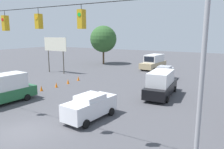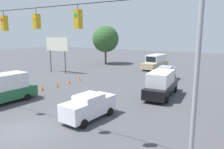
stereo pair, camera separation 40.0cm
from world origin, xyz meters
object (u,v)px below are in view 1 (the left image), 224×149
(traffic_cone_nearest, at_px, (3,99))
(overhead_signal_span, at_px, (24,50))
(traffic_cone_third, at_px, (41,88))
(traffic_cone_fourth, at_px, (56,85))
(box_truck_black_oncoming_far, at_px, (161,84))
(traffic_cone_second, at_px, (26,93))
(tree_horizon_left, at_px, (103,39))
(sedan_white_crossing_near, at_px, (90,106))
(traffic_cone_fifth, at_px, (68,81))
(traffic_cone_farthest, at_px, (78,78))
(box_truck_tan_withflow_deep, at_px, (154,62))
(sedan_silver_oncoming_deep, at_px, (164,73))
(roadside_billboard, at_px, (55,47))

(traffic_cone_nearest, bearing_deg, overhead_signal_span, 158.54)
(traffic_cone_third, xyz_separation_m, traffic_cone_fourth, (-0.26, -2.11, 0.00))
(box_truck_black_oncoming_far, height_order, traffic_cone_second, box_truck_black_oncoming_far)
(tree_horizon_left, bearing_deg, traffic_cone_fourth, 106.99)
(sedan_white_crossing_near, distance_m, traffic_cone_fifth, 12.52)
(traffic_cone_third, distance_m, traffic_cone_farthest, 6.51)
(overhead_signal_span, distance_m, box_truck_tan_withflow_deep, 29.24)
(traffic_cone_second, bearing_deg, sedan_white_crossing_near, 170.29)
(traffic_cone_third, height_order, traffic_cone_fourth, same)
(tree_horizon_left, bearing_deg, sedan_silver_oncoming_deep, 149.56)
(box_truck_tan_withflow_deep, distance_m, sedan_white_crossing_near, 25.55)
(traffic_cone_fourth, bearing_deg, box_truck_black_oncoming_far, -166.87)
(traffic_cone_nearest, distance_m, traffic_cone_fifth, 8.97)
(traffic_cone_third, height_order, roadside_billboard, roadside_billboard)
(traffic_cone_nearest, relative_size, tree_horizon_left, 0.08)
(traffic_cone_nearest, relative_size, traffic_cone_fifth, 1.00)
(sedan_white_crossing_near, height_order, traffic_cone_farthest, sedan_white_crossing_near)
(roadside_billboard, xyz_separation_m, tree_horizon_left, (-0.86, -13.22, 0.92))
(roadside_billboard, bearing_deg, traffic_cone_second, 121.49)
(box_truck_tan_withflow_deep, height_order, traffic_cone_nearest, box_truck_tan_withflow_deep)
(traffic_cone_fifth, bearing_deg, traffic_cone_third, 87.08)
(box_truck_tan_withflow_deep, xyz_separation_m, tree_horizon_left, (11.72, -1.24, 3.96))
(traffic_cone_nearest, bearing_deg, roadside_billboard, -63.96)
(traffic_cone_nearest, relative_size, traffic_cone_fourth, 1.00)
(traffic_cone_third, bearing_deg, box_truck_black_oncoming_far, -158.30)
(traffic_cone_fifth, bearing_deg, traffic_cone_second, 90.42)
(sedan_white_crossing_near, relative_size, traffic_cone_second, 7.31)
(traffic_cone_second, bearing_deg, roadside_billboard, -58.51)
(sedan_silver_oncoming_deep, relative_size, box_truck_tan_withflow_deep, 0.62)
(overhead_signal_span, bearing_deg, traffic_cone_second, -37.14)
(sedan_silver_oncoming_deep, height_order, box_truck_tan_withflow_deep, box_truck_tan_withflow_deep)
(overhead_signal_span, distance_m, sedan_silver_oncoming_deep, 21.26)
(traffic_cone_fourth, bearing_deg, sedan_silver_oncoming_deep, -132.54)
(box_truck_tan_withflow_deep, bearing_deg, overhead_signal_span, 93.03)
(overhead_signal_span, distance_m, traffic_cone_nearest, 9.32)
(roadside_billboard, bearing_deg, tree_horizon_left, -93.72)
(sedan_white_crossing_near, relative_size, traffic_cone_third, 7.31)
(overhead_signal_span, height_order, traffic_cone_third, overhead_signal_span)
(sedan_silver_oncoming_deep, distance_m, traffic_cone_second, 18.29)
(sedan_silver_oncoming_deep, bearing_deg, traffic_cone_nearest, 59.89)
(overhead_signal_span, bearing_deg, traffic_cone_fifth, -59.24)
(traffic_cone_third, xyz_separation_m, traffic_cone_fifth, (-0.22, -4.29, 0.00))
(traffic_cone_second, distance_m, traffic_cone_fifth, 6.52)
(traffic_cone_nearest, bearing_deg, tree_horizon_left, -77.56)
(box_truck_black_oncoming_far, bearing_deg, traffic_cone_nearest, 37.82)
(sedan_silver_oncoming_deep, relative_size, tree_horizon_left, 0.52)
(sedan_white_crossing_near, bearing_deg, traffic_cone_third, -21.66)
(traffic_cone_farthest, bearing_deg, roadside_billboard, -22.54)
(sedan_silver_oncoming_deep, xyz_separation_m, sedan_white_crossing_near, (0.59, 16.90, -0.03))
(overhead_signal_span, distance_m, traffic_cone_fourth, 12.96)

